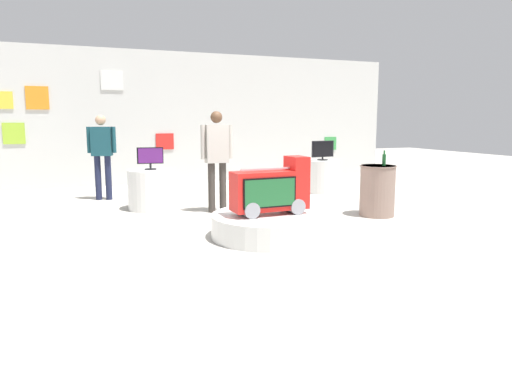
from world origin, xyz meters
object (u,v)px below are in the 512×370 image
tv_on_left_rear (150,157)px  display_pedestal_center_rear (322,176)px  novelty_firetruck_tv (271,191)px  side_table_round (377,190)px  display_pedestal_left_rear (151,189)px  shopper_browsing_near_truck (217,154)px  main_display_pedestal (270,225)px  tv_on_center_rear (323,150)px  shopper_browsing_rear (102,150)px  bottle_on_side_table (384,159)px

tv_on_left_rear → display_pedestal_center_rear: 3.86m
novelty_firetruck_tv → display_pedestal_center_rear: 4.01m
novelty_firetruck_tv → side_table_round: (2.17, 0.61, -0.20)m
display_pedestal_left_rear → side_table_round: (3.40, -1.93, 0.07)m
shopper_browsing_near_truck → side_table_round: bearing=-27.9°
side_table_round → display_pedestal_left_rear: bearing=150.4°
main_display_pedestal → shopper_browsing_near_truck: size_ratio=0.92×
display_pedestal_left_rear → side_table_round: size_ratio=0.97×
display_pedestal_left_rear → side_table_round: side_table_round is taller
tv_on_center_rear → side_table_round: tv_on_center_rear is taller
shopper_browsing_rear → main_display_pedestal: bearing=-63.0°
shopper_browsing_near_truck → novelty_firetruck_tv: bearing=-83.5°
tv_on_left_rear → side_table_round: tv_on_left_rear is taller
side_table_round → shopper_browsing_rear: bearing=142.0°
main_display_pedestal → novelty_firetruck_tv: size_ratio=1.51×
bottle_on_side_table → novelty_firetruck_tv: bearing=-165.9°
tv_on_left_rear → display_pedestal_center_rear: tv_on_left_rear is taller
tv_on_center_rear → side_table_round: (-0.37, -2.48, -0.50)m
shopper_browsing_rear → shopper_browsing_near_truck: bearing=-48.3°
tv_on_left_rear → bottle_on_side_table: size_ratio=1.82×
tv_on_left_rear → display_pedestal_center_rear: size_ratio=0.60×
novelty_firetruck_tv → display_pedestal_left_rear: novelty_firetruck_tv is taller
shopper_browsing_near_truck → display_pedestal_center_rear: bearing=24.1°
shopper_browsing_rear → novelty_firetruck_tv: bearing=-62.8°
shopper_browsing_near_truck → shopper_browsing_rear: 2.66m
display_pedestal_left_rear → shopper_browsing_rear: shopper_browsing_rear is taller
display_pedestal_center_rear → shopper_browsing_near_truck: bearing=-155.9°
display_pedestal_center_rear → bottle_on_side_table: size_ratio=3.01×
tv_on_left_rear → display_pedestal_center_rear: (3.77, 0.56, -0.57)m
display_pedestal_center_rear → bottle_on_side_table: 2.62m
main_display_pedestal → shopper_browsing_rear: size_ratio=0.95×
main_display_pedestal → tv_on_center_rear: size_ratio=2.84×
novelty_firetruck_tv → tv_on_center_rear: bearing=50.6°
side_table_round → shopper_browsing_near_truck: size_ratio=0.49×
novelty_firetruck_tv → bottle_on_side_table: bearing=14.1°
bottle_on_side_table → tv_on_center_rear: bearing=83.3°
side_table_round → main_display_pedestal: bearing=-164.6°
display_pedestal_center_rear → bottle_on_side_table: (-0.30, -2.54, 0.58)m
bottle_on_side_table → shopper_browsing_near_truck: 2.78m
tv_on_left_rear → shopper_browsing_near_truck: size_ratio=0.26×
tv_on_left_rear → shopper_browsing_rear: bearing=119.5°
novelty_firetruck_tv → shopper_browsing_rear: size_ratio=0.63×
main_display_pedestal → display_pedestal_center_rear: display_pedestal_center_rear is taller
novelty_firetruck_tv → side_table_round: novelty_firetruck_tv is taller
main_display_pedestal → display_pedestal_left_rear: bearing=115.6°
bottle_on_side_table → shopper_browsing_near_truck: (-2.45, 1.31, 0.07)m
display_pedestal_left_rear → tv_on_left_rear: tv_on_left_rear is taller
main_display_pedestal → side_table_round: bearing=15.4°
main_display_pedestal → shopper_browsing_near_truck: shopper_browsing_near_truck is taller
novelty_firetruck_tv → shopper_browsing_near_truck: shopper_browsing_near_truck is taller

